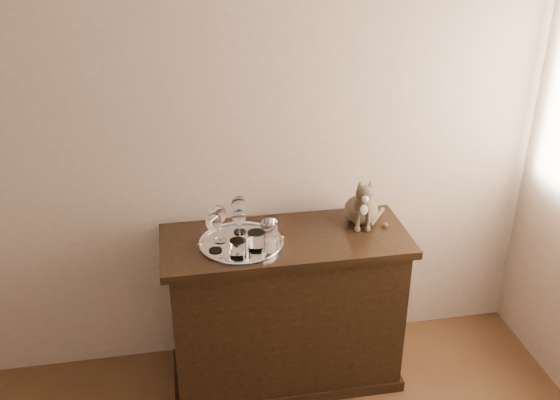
% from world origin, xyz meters
% --- Properties ---
extents(wall_back, '(4.00, 0.10, 2.70)m').
position_xyz_m(wall_back, '(0.00, 2.25, 1.35)').
color(wall_back, tan).
rests_on(wall_back, ground).
extents(sideboard, '(1.20, 0.50, 0.85)m').
position_xyz_m(sideboard, '(0.60, 1.94, 0.42)').
color(sideboard, black).
rests_on(sideboard, ground).
extents(tray, '(0.40, 0.40, 0.01)m').
position_xyz_m(tray, '(0.38, 1.91, 0.85)').
color(tray, silver).
rests_on(tray, sideboard).
extents(wine_glass_a, '(0.07, 0.07, 0.19)m').
position_xyz_m(wine_glass_a, '(0.29, 1.95, 0.95)').
color(wine_glass_a, silver).
rests_on(wine_glass_a, tray).
extents(wine_glass_b, '(0.07, 0.07, 0.19)m').
position_xyz_m(wine_glass_b, '(0.39, 2.02, 0.95)').
color(wine_glass_b, silver).
rests_on(wine_glass_b, tray).
extents(wine_glass_c, '(0.07, 0.07, 0.20)m').
position_xyz_m(wine_glass_c, '(0.26, 1.86, 0.96)').
color(wine_glass_c, white).
rests_on(wine_glass_c, tray).
extents(wine_glass_d, '(0.06, 0.06, 0.17)m').
position_xyz_m(wine_glass_d, '(0.38, 1.93, 0.94)').
color(wine_glass_d, white).
rests_on(wine_glass_d, tray).
extents(tumbler_a, '(0.08, 0.08, 0.09)m').
position_xyz_m(tumbler_a, '(0.44, 1.83, 0.90)').
color(tumbler_a, white).
rests_on(tumbler_a, tray).
extents(tumbler_b, '(0.08, 0.08, 0.09)m').
position_xyz_m(tumbler_b, '(0.35, 1.79, 0.90)').
color(tumbler_b, white).
rests_on(tumbler_b, tray).
extents(tumbler_c, '(0.08, 0.08, 0.09)m').
position_xyz_m(tumbler_c, '(0.52, 1.93, 0.90)').
color(tumbler_c, silver).
rests_on(tumbler_c, tray).
extents(cat, '(0.31, 0.29, 0.26)m').
position_xyz_m(cat, '(1.00, 2.03, 0.98)').
color(cat, '#4A3A2C').
rests_on(cat, sideboard).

